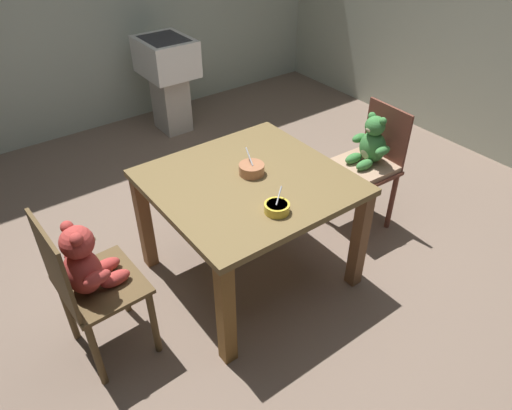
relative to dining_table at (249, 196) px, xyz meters
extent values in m
cube|color=#7C6757|center=(0.00, 0.00, -0.61)|extent=(5.20, 5.20, 0.04)
cube|color=brown|center=(0.00, 0.00, 0.09)|extent=(1.00, 1.03, 0.04)
cube|color=brown|center=(-0.45, -0.46, -0.26)|extent=(0.07, 0.07, 0.66)
cube|color=brown|center=(0.45, -0.46, -0.26)|extent=(0.07, 0.07, 0.66)
cube|color=brown|center=(-0.45, 0.46, -0.26)|extent=(0.07, 0.07, 0.66)
cube|color=brown|center=(0.45, 0.46, -0.26)|extent=(0.07, 0.07, 0.66)
cube|color=brown|center=(0.04, 0.90, -0.14)|extent=(0.40, 0.40, 0.02)
cube|color=brown|center=(0.05, 1.08, 0.07)|extent=(0.35, 0.03, 0.39)
cylinder|color=brown|center=(-0.12, 0.74, -0.37)|extent=(0.04, 0.04, 0.44)
cylinder|color=brown|center=(0.20, 0.73, -0.37)|extent=(0.04, 0.04, 0.44)
cylinder|color=brown|center=(-0.11, 1.07, -0.37)|extent=(0.04, 0.04, 0.44)
cylinder|color=brown|center=(0.21, 1.06, -0.37)|extent=(0.04, 0.04, 0.44)
cube|color=tan|center=(0.04, 0.90, -0.11)|extent=(0.37, 0.37, 0.04)
ellipsoid|color=#3F8640|center=(0.05, 0.96, 0.01)|extent=(0.19, 0.16, 0.21)
ellipsoid|color=beige|center=(0.04, 0.91, 0.00)|extent=(0.10, 0.06, 0.13)
sphere|color=#3F8640|center=(0.05, 0.95, 0.17)|extent=(0.13, 0.13, 0.13)
ellipsoid|color=beige|center=(0.04, 0.91, 0.16)|extent=(0.05, 0.05, 0.04)
sphere|color=#3F8640|center=(0.00, 0.97, 0.22)|extent=(0.05, 0.05, 0.05)
sphere|color=#3F8640|center=(0.09, 0.96, 0.22)|extent=(0.05, 0.05, 0.05)
ellipsoid|color=#3F8640|center=(-0.06, 0.95, 0.04)|extent=(0.06, 0.12, 0.06)
ellipsoid|color=#3F8640|center=(0.15, 0.94, 0.04)|extent=(0.06, 0.12, 0.06)
ellipsoid|color=#3F8640|center=(-0.01, 0.86, -0.06)|extent=(0.07, 0.14, 0.06)
ellipsoid|color=#3F8640|center=(0.09, 0.85, -0.06)|extent=(0.07, 0.14, 0.06)
cube|color=brown|center=(0.02, -0.90, -0.14)|extent=(0.43, 0.39, 0.02)
cube|color=brown|center=(0.02, -1.07, 0.08)|extent=(0.38, 0.03, 0.42)
cylinder|color=brown|center=(0.19, -0.74, -0.37)|extent=(0.04, 0.04, 0.44)
cylinder|color=brown|center=(-0.17, -0.75, -0.37)|extent=(0.04, 0.04, 0.44)
cylinder|color=brown|center=(0.20, -1.04, -0.37)|extent=(0.04, 0.04, 0.44)
cylinder|color=brown|center=(-0.15, -1.06, -0.37)|extent=(0.04, 0.04, 0.44)
ellipsoid|color=#BB3D37|center=(0.02, -0.96, -0.01)|extent=(0.21, 0.18, 0.23)
ellipsoid|color=beige|center=(0.02, -0.91, -0.02)|extent=(0.11, 0.06, 0.14)
sphere|color=#BB3D37|center=(0.02, -0.95, 0.16)|extent=(0.15, 0.15, 0.15)
ellipsoid|color=beige|center=(0.02, -0.90, 0.15)|extent=(0.06, 0.06, 0.05)
sphere|color=#BB3D37|center=(0.07, -0.96, 0.22)|extent=(0.06, 0.06, 0.06)
sphere|color=#BB3D37|center=(-0.03, -0.96, 0.22)|extent=(0.06, 0.06, 0.06)
ellipsoid|color=#BB3D37|center=(0.13, -0.93, 0.02)|extent=(0.07, 0.13, 0.06)
ellipsoid|color=#BB3D37|center=(-0.09, -0.94, 0.02)|extent=(0.07, 0.13, 0.06)
ellipsoid|color=#BB3D37|center=(0.07, -0.84, -0.09)|extent=(0.08, 0.15, 0.07)
ellipsoid|color=#BB3D37|center=(-0.04, -0.84, -0.09)|extent=(0.08, 0.15, 0.07)
cylinder|color=#B1704C|center=(-0.04, 0.05, 0.14)|extent=(0.14, 0.14, 0.06)
cylinder|color=#B1704C|center=(-0.04, 0.05, 0.12)|extent=(0.08, 0.08, 0.01)
cylinder|color=beige|center=(-0.04, 0.05, 0.17)|extent=(0.12, 0.12, 0.01)
cylinder|color=#BCBCC1|center=(-0.07, 0.05, 0.21)|extent=(0.10, 0.03, 0.07)
ellipsoid|color=#BCBCC1|center=(-0.03, 0.05, 0.16)|extent=(0.04, 0.03, 0.01)
cylinder|color=yellow|center=(0.32, -0.06, 0.14)|extent=(0.13, 0.13, 0.05)
cylinder|color=yellow|center=(0.32, -0.06, 0.12)|extent=(0.07, 0.07, 0.01)
cylinder|color=beige|center=(0.32, -0.06, 0.16)|extent=(0.10, 0.10, 0.01)
cylinder|color=#BCBCC1|center=(0.31, -0.04, 0.19)|extent=(0.06, 0.08, 0.07)
ellipsoid|color=#BCBCC1|center=(0.33, -0.07, 0.15)|extent=(0.04, 0.04, 0.01)
cube|color=#B7B2A8|center=(-2.05, 0.57, -0.32)|extent=(0.31, 0.26, 0.55)
cube|color=white|center=(-2.05, 0.57, 0.12)|extent=(0.52, 0.43, 0.32)
cube|color=#38383D|center=(-2.05, 0.57, 0.24)|extent=(0.42, 0.34, 0.08)
camera|label=1|loc=(1.76, -1.25, 1.52)|focal=32.95mm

